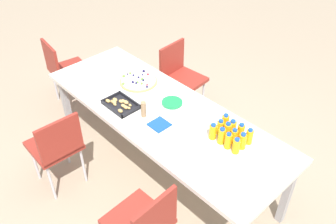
% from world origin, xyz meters
% --- Properties ---
extents(ground_plane, '(12.00, 12.00, 0.00)m').
position_xyz_m(ground_plane, '(0.00, 0.00, 0.00)').
color(ground_plane, tan).
extents(party_table, '(2.40, 0.84, 0.73)m').
position_xyz_m(party_table, '(0.00, 0.00, 0.67)').
color(party_table, silver).
rests_on(party_table, ground_plane).
extents(chair_near_right, '(0.43, 0.43, 0.83)m').
position_xyz_m(chair_near_right, '(0.57, -0.79, 0.50)').
color(chair_near_right, maroon).
rests_on(chair_near_right, ground_plane).
extents(chair_end, '(0.45, 0.45, 0.83)m').
position_xyz_m(chair_end, '(1.58, 0.08, 0.50)').
color(chair_end, maroon).
rests_on(chair_end, ground_plane).
extents(chair_far_right, '(0.41, 0.41, 0.83)m').
position_xyz_m(chair_far_right, '(0.48, 0.79, 0.50)').
color(chair_far_right, maroon).
rests_on(chair_far_right, ground_plane).
extents(chair_far_left, '(0.42, 0.42, 0.83)m').
position_xyz_m(chair_far_left, '(-0.63, 0.74, 0.50)').
color(chair_far_left, maroon).
rests_on(chair_far_left, ground_plane).
extents(juice_bottle_0, '(0.05, 0.05, 0.14)m').
position_xyz_m(juice_bottle_0, '(-0.76, -0.22, 0.80)').
color(juice_bottle_0, '#F9AE14').
rests_on(juice_bottle_0, party_table).
extents(juice_bottle_1, '(0.06, 0.06, 0.14)m').
position_xyz_m(juice_bottle_1, '(-0.68, -0.21, 0.80)').
color(juice_bottle_1, '#F9AC14').
rests_on(juice_bottle_1, party_table).
extents(juice_bottle_2, '(0.06, 0.06, 0.13)m').
position_xyz_m(juice_bottle_2, '(-0.60, -0.21, 0.80)').
color(juice_bottle_2, '#F9AC14').
rests_on(juice_bottle_2, party_table).
extents(juice_bottle_3, '(0.06, 0.06, 0.15)m').
position_xyz_m(juice_bottle_3, '(-0.53, -0.21, 0.80)').
color(juice_bottle_3, '#FAAD14').
rests_on(juice_bottle_3, party_table).
extents(juice_bottle_4, '(0.06, 0.06, 0.14)m').
position_xyz_m(juice_bottle_4, '(-0.76, -0.14, 0.80)').
color(juice_bottle_4, '#F9AE14').
rests_on(juice_bottle_4, party_table).
extents(juice_bottle_5, '(0.05, 0.05, 0.13)m').
position_xyz_m(juice_bottle_5, '(-0.68, -0.14, 0.80)').
color(juice_bottle_5, '#FAAC14').
rests_on(juice_bottle_5, party_table).
extents(juice_bottle_6, '(0.06, 0.06, 0.15)m').
position_xyz_m(juice_bottle_6, '(-0.61, -0.14, 0.80)').
color(juice_bottle_6, '#FAAD14').
rests_on(juice_bottle_6, party_table).
extents(juice_bottle_7, '(0.05, 0.05, 0.13)m').
position_xyz_m(juice_bottle_7, '(-0.54, -0.14, 0.80)').
color(juice_bottle_7, '#F9AE14').
rests_on(juice_bottle_7, party_table).
extents(juice_bottle_8, '(0.06, 0.06, 0.14)m').
position_xyz_m(juice_bottle_8, '(-0.76, -0.06, 0.80)').
color(juice_bottle_8, '#F9AE14').
rests_on(juice_bottle_8, party_table).
extents(juice_bottle_9, '(0.05, 0.05, 0.14)m').
position_xyz_m(juice_bottle_9, '(-0.68, -0.06, 0.80)').
color(juice_bottle_9, '#F9AC14').
rests_on(juice_bottle_9, party_table).
extents(juice_bottle_10, '(0.06, 0.06, 0.14)m').
position_xyz_m(juice_bottle_10, '(-0.61, -0.07, 0.80)').
color(juice_bottle_10, '#FAAE14').
rests_on(juice_bottle_10, party_table).
extents(juice_bottle_11, '(0.06, 0.06, 0.14)m').
position_xyz_m(juice_bottle_11, '(-0.53, -0.06, 0.80)').
color(juice_bottle_11, '#F9AC14').
rests_on(juice_bottle_11, party_table).
extents(fruit_pizza, '(0.36, 0.36, 0.05)m').
position_xyz_m(fruit_pizza, '(0.48, -0.14, 0.75)').
color(fruit_pizza, tan).
rests_on(fruit_pizza, party_table).
extents(snack_tray, '(0.30, 0.21, 0.04)m').
position_xyz_m(snack_tray, '(0.30, 0.22, 0.75)').
color(snack_tray, black).
rests_on(snack_tray, party_table).
extents(plate_stack, '(0.18, 0.18, 0.02)m').
position_xyz_m(plate_stack, '(0.01, -0.14, 0.74)').
color(plate_stack, '#1E8C4C').
rests_on(plate_stack, party_table).
extents(napkin_stack, '(0.15, 0.15, 0.01)m').
position_xyz_m(napkin_stack, '(-0.13, 0.14, 0.74)').
color(napkin_stack, '#194CA5').
rests_on(napkin_stack, party_table).
extents(cardboard_tube, '(0.04, 0.04, 0.14)m').
position_xyz_m(cardboard_tube, '(0.05, 0.16, 0.81)').
color(cardboard_tube, '#9E7A56').
rests_on(cardboard_tube, party_table).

